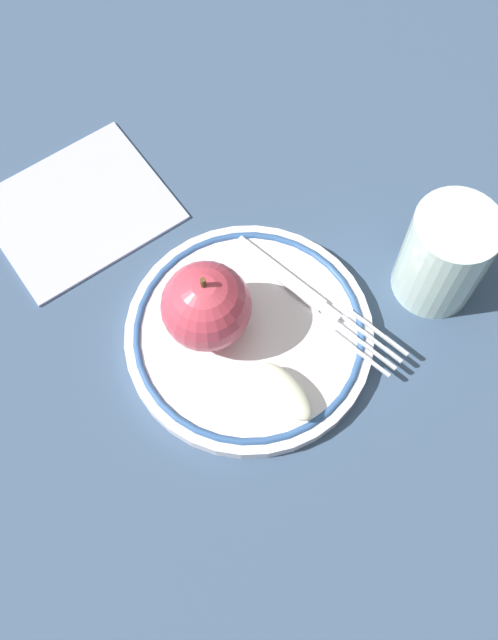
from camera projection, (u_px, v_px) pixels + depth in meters
name	position (u px, v px, depth m)	size (l,w,h in m)	color
ground_plane	(237.00, 345.00, 0.59)	(2.00, 2.00, 0.00)	#3A4F6C
plate	(249.00, 334.00, 0.58)	(0.20, 0.20, 0.02)	white
apple_red_whole	(207.00, 305.00, 0.55)	(0.07, 0.07, 0.08)	#C83F50
apple_slice_front	(286.00, 392.00, 0.54)	(0.06, 0.02, 0.02)	#ECEBCE
fork	(310.00, 297.00, 0.59)	(0.07, 0.17, 0.00)	silver
drinking_glass	(444.00, 256.00, 0.57)	(0.07, 0.07, 0.09)	silver
napkin_folded	(79.00, 208.00, 0.64)	(0.15, 0.13, 0.01)	#B4B5D2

